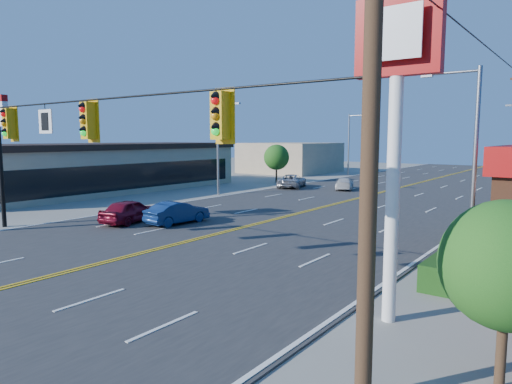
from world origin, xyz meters
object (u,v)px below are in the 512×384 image
Objects in this scene: kfc_pylon at (396,95)px; car_blue at (177,214)px; car_white at (344,184)px; car_silver at (292,181)px; car_magenta at (130,212)px; signal_span at (26,139)px.

car_blue is at bearing 157.09° from kfc_pylon.
kfc_pylon reaches higher than car_white.
car_blue is 20.66m from car_silver.
car_magenta reaches higher than car_white.
car_magenta is at bearing 76.56° from car_silver.
car_magenta is (-6.04, 8.83, -4.21)m from signal_span.
signal_span reaches higher than car_blue.
signal_span is 6.26× the size of car_white.
car_magenta is at bearing 33.70° from car_blue.
car_blue is at bearing -161.88° from car_magenta.
signal_span is 32.22m from car_white.
signal_span is at bearing -160.22° from kfc_pylon.
car_magenta is at bearing 61.31° from car_white.
car_silver is at bearing 126.76° from kfc_pylon.
car_blue is (2.43, 1.39, -0.04)m from car_magenta.
car_silver is (-2.48, 21.46, -0.03)m from car_magenta.
car_white is (0.05, 21.51, -0.07)m from car_blue.
signal_span is at bearing 73.88° from car_white.
car_blue is at bearing 67.36° from car_white.
kfc_pylon reaches higher than car_magenta.
kfc_pylon is at bearing 95.38° from car_white.
kfc_pylon is at bearing 152.61° from car_magenta.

